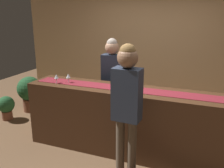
% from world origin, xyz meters
% --- Properties ---
extents(ground_plane, '(10.00, 10.00, 0.00)m').
position_xyz_m(ground_plane, '(0.00, 0.00, 0.00)').
color(ground_plane, brown).
extents(back_wall, '(6.00, 0.12, 2.90)m').
position_xyz_m(back_wall, '(0.00, 1.90, 1.45)').
color(back_wall, tan).
rests_on(back_wall, ground).
extents(bar_counter, '(2.97, 0.60, 1.01)m').
position_xyz_m(bar_counter, '(0.00, 0.00, 0.51)').
color(bar_counter, '#472B19').
rests_on(bar_counter, ground).
extents(counter_runner_cloth, '(2.82, 0.28, 0.01)m').
position_xyz_m(counter_runner_cloth, '(0.00, 0.00, 1.01)').
color(counter_runner_cloth, maroon).
rests_on(counter_runner_cloth, bar_counter).
extents(wine_bottle_amber, '(0.07, 0.07, 0.30)m').
position_xyz_m(wine_bottle_amber, '(-0.03, 0.06, 1.13)').
color(wine_bottle_amber, brown).
rests_on(wine_bottle_amber, bar_counter).
extents(wine_bottle_clear, '(0.07, 0.07, 0.30)m').
position_xyz_m(wine_bottle_clear, '(-0.18, 0.04, 1.13)').
color(wine_bottle_clear, '#B2C6C1').
rests_on(wine_bottle_clear, bar_counter).
extents(wine_glass_near_customer, '(0.07, 0.07, 0.14)m').
position_xyz_m(wine_glass_near_customer, '(-1.06, -0.12, 1.12)').
color(wine_glass_near_customer, silver).
rests_on(wine_glass_near_customer, bar_counter).
extents(wine_glass_mid_counter, '(0.07, 0.07, 0.14)m').
position_xyz_m(wine_glass_mid_counter, '(-0.91, -0.02, 1.12)').
color(wine_glass_mid_counter, silver).
rests_on(wine_glass_mid_counter, bar_counter).
extents(bartender, '(0.35, 0.23, 1.67)m').
position_xyz_m(bartender, '(-0.41, 0.58, 1.03)').
color(bartender, '#26262B').
rests_on(bartender, ground).
extents(customer_sipping, '(0.35, 0.24, 1.75)m').
position_xyz_m(customer_sipping, '(0.25, -0.61, 1.09)').
color(customer_sipping, brown).
rests_on(customer_sipping, ground).
extents(potted_plant_tall, '(0.52, 0.52, 0.76)m').
position_xyz_m(potted_plant_tall, '(-2.41, 0.82, 0.44)').
color(potted_plant_tall, brown).
rests_on(potted_plant_tall, ground).
extents(potted_plant_small, '(0.33, 0.33, 0.48)m').
position_xyz_m(potted_plant_small, '(-2.55, 0.26, 0.28)').
color(potted_plant_small, brown).
rests_on(potted_plant_small, ground).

